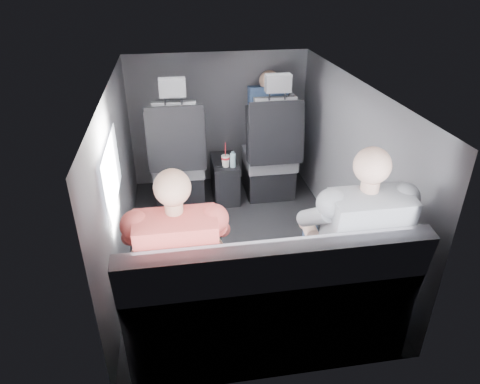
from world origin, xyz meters
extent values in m
plane|color=black|center=(0.00, 0.00, 0.00)|extent=(2.60, 2.60, 0.00)
plane|color=#B2B2AD|center=(0.00, 0.00, 1.35)|extent=(2.60, 2.60, 0.00)
cube|color=#56565B|center=(-0.90, 0.00, 0.68)|extent=(0.02, 2.60, 1.35)
cube|color=#56565B|center=(0.90, 0.00, 0.68)|extent=(0.02, 2.60, 1.35)
cube|color=#56565B|center=(0.00, 1.30, 0.68)|extent=(1.80, 0.02, 1.35)
cube|color=#56565B|center=(0.00, -1.30, 0.68)|extent=(1.80, 0.02, 1.35)
cube|color=white|center=(-0.88, -0.30, 0.90)|extent=(0.02, 0.75, 0.42)
cube|color=black|center=(0.45, 0.67, 0.80)|extent=(0.35, 0.11, 0.59)
cube|color=black|center=(-0.45, 0.92, 0.15)|extent=(0.46, 0.48, 0.30)
cube|color=slate|center=(-0.45, 0.90, 0.38)|extent=(0.48, 0.46, 0.14)
cube|color=slate|center=(-0.45, 0.70, 0.75)|extent=(0.38, 0.18, 0.61)
cube|color=black|center=(-0.67, 0.70, 0.72)|extent=(0.08, 0.21, 0.53)
cube|color=black|center=(-0.23, 0.70, 0.72)|extent=(0.08, 0.21, 0.53)
cube|color=black|center=(-0.45, 0.64, 0.74)|extent=(0.50, 0.11, 0.58)
cube|color=slate|center=(-0.45, 0.66, 1.19)|extent=(0.22, 0.10, 0.15)
cube|color=black|center=(0.45, 0.92, 0.15)|extent=(0.46, 0.48, 0.30)
cube|color=slate|center=(0.45, 0.90, 0.38)|extent=(0.48, 0.46, 0.14)
cube|color=slate|center=(0.45, 0.70, 0.75)|extent=(0.38, 0.18, 0.61)
cube|color=black|center=(0.23, 0.70, 0.72)|extent=(0.08, 0.21, 0.53)
cube|color=black|center=(0.67, 0.70, 0.72)|extent=(0.08, 0.21, 0.53)
cube|color=black|center=(0.45, 0.64, 0.74)|extent=(0.50, 0.11, 0.58)
cube|color=slate|center=(0.45, 0.66, 1.19)|extent=(0.22, 0.10, 0.15)
cube|color=black|center=(0.00, 0.88, 0.20)|extent=(0.24, 0.48, 0.40)
cylinder|color=black|center=(-0.05, 0.76, 0.41)|extent=(0.09, 0.09, 0.01)
cylinder|color=black|center=(0.06, 0.76, 0.41)|extent=(0.09, 0.09, 0.01)
cube|color=slate|center=(0.00, -1.02, 0.23)|extent=(1.60, 0.50, 0.45)
cube|color=slate|center=(0.00, -1.25, 0.68)|extent=(1.60, 0.17, 0.47)
cylinder|color=red|center=(-0.01, 0.74, 0.49)|extent=(0.08, 0.08, 0.02)
cylinder|color=white|center=(-0.01, 0.74, 0.51)|extent=(0.08, 0.08, 0.01)
cylinder|color=red|center=(-0.01, 0.74, 0.58)|extent=(0.01, 0.01, 0.13)
cylinder|color=#9BBBD2|center=(0.06, 0.72, 0.47)|extent=(0.05, 0.05, 0.13)
cylinder|color=#9BBBD2|center=(0.06, 0.72, 0.54)|extent=(0.03, 0.03, 0.02)
cube|color=white|center=(-0.48, -0.72, 0.59)|extent=(0.33, 0.25, 0.02)
cube|color=silver|center=(-0.48, -0.74, 0.60)|extent=(0.26, 0.15, 0.00)
cube|color=white|center=(-0.48, -0.66, 0.60)|extent=(0.10, 0.06, 0.00)
cube|color=white|center=(-0.48, -0.86, 0.70)|extent=(0.31, 0.09, 0.21)
cube|color=white|center=(-0.48, -0.86, 0.70)|extent=(0.27, 0.08, 0.18)
cube|color=black|center=(0.55, -0.73, 0.59)|extent=(0.33, 0.25, 0.02)
cube|color=black|center=(0.55, -0.74, 0.60)|extent=(0.26, 0.15, 0.00)
cube|color=black|center=(0.55, -0.67, 0.60)|extent=(0.10, 0.06, 0.00)
cube|color=black|center=(0.55, -0.86, 0.70)|extent=(0.31, 0.10, 0.20)
cube|color=white|center=(0.55, -0.85, 0.70)|extent=(0.27, 0.08, 0.17)
cube|color=#323237|center=(-0.60, -0.90, 0.52)|extent=(0.15, 0.45, 0.13)
cube|color=#323237|center=(-0.38, -0.90, 0.52)|extent=(0.15, 0.45, 0.13)
cube|color=#323237|center=(-0.60, -0.67, 0.23)|extent=(0.13, 0.13, 0.45)
cube|color=#323237|center=(-0.38, -0.67, 0.23)|extent=(0.13, 0.13, 0.45)
cube|color=#D5464D|center=(-0.49, -1.10, 0.76)|extent=(0.40, 0.27, 0.55)
sphere|color=#D8A687|center=(-0.49, -1.07, 1.16)|extent=(0.18, 0.18, 0.18)
cylinder|color=#D8A687|center=(-0.69, -0.82, 0.67)|extent=(0.11, 0.28, 0.12)
cylinder|color=#D8A687|center=(-0.29, -0.82, 0.67)|extent=(0.11, 0.28, 0.12)
cube|color=#324A70|center=(0.40, -0.90, 0.52)|extent=(0.16, 0.47, 0.14)
cube|color=#324A70|center=(0.63, -0.90, 0.52)|extent=(0.16, 0.47, 0.14)
cube|color=#324A70|center=(0.40, -0.65, 0.23)|extent=(0.14, 0.14, 0.45)
cube|color=#324A70|center=(0.63, -0.65, 0.23)|extent=(0.14, 0.14, 0.45)
cube|color=gray|center=(0.52, -1.10, 0.78)|extent=(0.43, 0.29, 0.58)
sphere|color=#DBAD95|center=(0.52, -1.07, 1.20)|extent=(0.19, 0.19, 0.19)
cylinder|color=#DBAD95|center=(0.30, -0.82, 0.69)|extent=(0.12, 0.30, 0.13)
cylinder|color=#DBAD95|center=(0.73, -0.82, 0.69)|extent=(0.12, 0.30, 0.13)
cube|color=#324A70|center=(0.47, 1.08, 0.78)|extent=(0.39, 0.25, 0.56)
sphere|color=#D8A687|center=(0.47, 1.10, 1.10)|extent=(0.19, 0.19, 0.19)
cube|color=#324A70|center=(0.47, 1.14, 0.49)|extent=(0.33, 0.39, 0.12)
camera|label=1|loc=(-0.46, -2.90, 2.11)|focal=32.00mm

